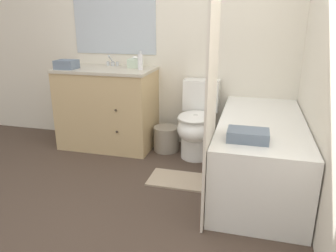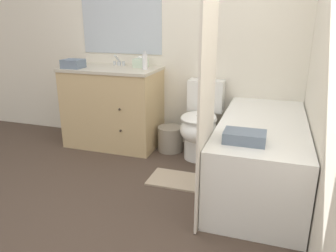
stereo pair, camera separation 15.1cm
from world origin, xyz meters
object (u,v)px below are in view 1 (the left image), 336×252
at_px(hand_towel_folded, 67,64).
at_px(bath_mat, 182,180).
at_px(tissue_box, 135,63).
at_px(toilet, 197,123).
at_px(wastebasket, 166,139).
at_px(soap_dispenser, 140,61).
at_px(vanity_cabinet, 108,107).
at_px(bathtub, 259,152).
at_px(sink_faucet, 112,63).
at_px(bath_towel_folded, 248,135).

xyz_separation_m(hand_towel_folded, bath_mat, (1.33, -0.49, -0.90)).
bearing_deg(tissue_box, hand_towel_folded, -156.51).
height_order(toilet, hand_towel_folded, hand_towel_folded).
bearing_deg(wastebasket, toilet, -11.99).
bearing_deg(tissue_box, soap_dispenser, -53.14).
relative_size(vanity_cabinet, toilet, 1.34).
bearing_deg(toilet, bathtub, -35.43).
bearing_deg(bathtub, tissue_box, 154.68).
height_order(sink_faucet, bath_towel_folded, sink_faucet).
xyz_separation_m(vanity_cabinet, soap_dispenser, (0.39, -0.02, 0.51)).
bearing_deg(bathtub, sink_faucet, 157.28).
distance_m(vanity_cabinet, hand_towel_folded, 0.61).
bearing_deg(soap_dispenser, toilet, -4.21).
xyz_separation_m(wastebasket, soap_dispenser, (-0.26, -0.03, 0.81)).
bearing_deg(hand_towel_folded, bathtub, -9.95).
relative_size(vanity_cabinet, wastebasket, 3.76).
relative_size(sink_faucet, tissue_box, 0.97).
bearing_deg(bath_towel_folded, tissue_box, 136.79).
relative_size(sink_faucet, hand_towel_folded, 0.69).
bearing_deg(tissue_box, wastebasket, -17.64).
bearing_deg(bathtub, vanity_cabinet, 162.83).
relative_size(sink_faucet, toilet, 0.19).
bearing_deg(bath_mat, tissue_box, 131.81).
bearing_deg(soap_dispenser, tissue_box, 126.86).
bearing_deg(bath_towel_folded, soap_dispenser, 137.99).
xyz_separation_m(bathtub, bath_towel_folded, (-0.10, -0.52, 0.32)).
bearing_deg(bath_towel_folded, bath_mat, 144.60).
relative_size(bathtub, hand_towel_folded, 7.61).
xyz_separation_m(soap_dispenser, bath_towel_folded, (1.11, -1.00, -0.33)).
bearing_deg(vanity_cabinet, bath_mat, -33.32).
relative_size(wastebasket, tissue_box, 1.84).
relative_size(vanity_cabinet, soap_dispenser, 5.40).
bearing_deg(tissue_box, bath_mat, -48.19).
height_order(tissue_box, bath_mat, tissue_box).
height_order(wastebasket, hand_towel_folded, hand_towel_folded).
relative_size(toilet, tissue_box, 5.17).
relative_size(toilet, hand_towel_folded, 3.68).
xyz_separation_m(vanity_cabinet, wastebasket, (0.65, 0.01, -0.31)).
xyz_separation_m(sink_faucet, hand_towel_folded, (-0.36, -0.33, 0.01)).
bearing_deg(toilet, bath_mat, -92.38).
height_order(sink_faucet, toilet, sink_faucet).
bearing_deg(toilet, tissue_box, 165.03).
height_order(toilet, bath_mat, toilet).
relative_size(sink_faucet, bath_mat, 0.25).
relative_size(wastebasket, soap_dispenser, 1.43).
height_order(soap_dispenser, bath_mat, soap_dispenser).
bearing_deg(sink_faucet, tissue_box, -9.32).
height_order(sink_faucet, wastebasket, sink_faucet).
bearing_deg(toilet, vanity_cabinet, 176.54).
bearing_deg(tissue_box, sink_faucet, 170.68).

